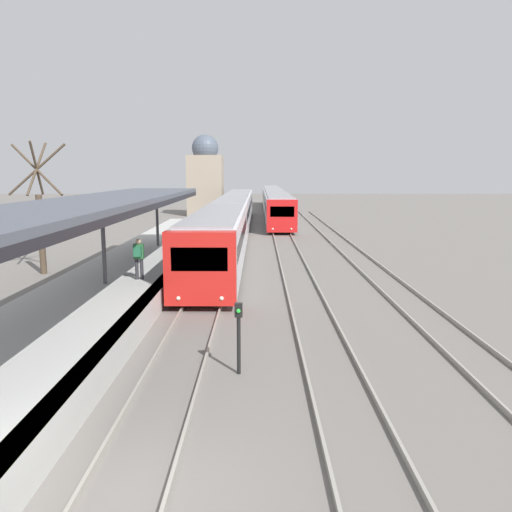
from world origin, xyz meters
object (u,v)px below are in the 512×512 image
Objects in this scene: train_near at (232,215)px; signal_post_near at (239,331)px; person_on_platform at (139,255)px; train_far at (274,200)px.

signal_post_near is (1.66, -28.89, -0.58)m from train_near.
person_on_platform is 0.04× the size of train_far.
train_near reaches higher than train_far.
train_far is 51.94m from signal_post_near.
signal_post_near is at bearing -92.71° from train_far.
train_near is 23.36m from train_far.
person_on_platform is 44.92m from train_far.
train_near is 28.94m from signal_post_near.
train_far is 24.21× the size of signal_post_near.
person_on_platform is 0.88× the size of signal_post_near.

